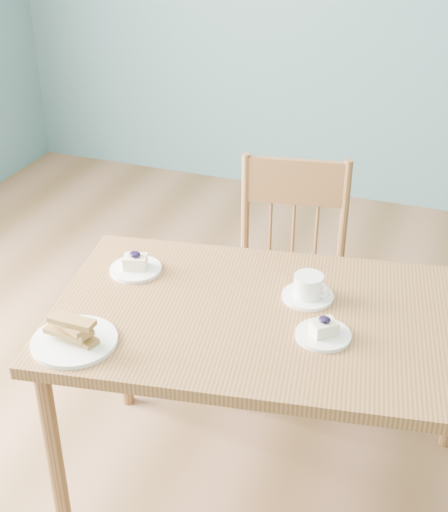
# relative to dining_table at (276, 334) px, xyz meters

# --- Properties ---
(room) EXTENTS (5.01, 5.01, 2.71)m
(room) POSITION_rel_dining_table_xyz_m (0.23, -0.22, 0.75)
(room) COLOR #8E6042
(room) RESTS_ON ground
(dining_table) EXTENTS (1.35, 0.91, 0.67)m
(dining_table) POSITION_rel_dining_table_xyz_m (0.00, 0.00, 0.00)
(dining_table) COLOR #A2683D
(dining_table) RESTS_ON ground
(dining_chair) EXTENTS (0.46, 0.44, 0.86)m
(dining_chair) POSITION_rel_dining_table_xyz_m (-0.11, 0.55, -0.16)
(dining_chair) COLOR #A2683D
(dining_chair) RESTS_ON ground
(cheesecake_plate_near) EXTENTS (0.15, 0.15, 0.06)m
(cheesecake_plate_near) POSITION_rel_dining_table_xyz_m (0.14, -0.06, 0.08)
(cheesecake_plate_near) COLOR white
(cheesecake_plate_near) RESTS_ON dining_table
(cheesecake_plate_far) EXTENTS (0.16, 0.16, 0.07)m
(cheesecake_plate_far) POSITION_rel_dining_table_xyz_m (-0.47, 0.08, 0.08)
(cheesecake_plate_far) COLOR white
(cheesecake_plate_far) RESTS_ON dining_table
(coffee_cup) EXTENTS (0.15, 0.15, 0.07)m
(coffee_cup) POSITION_rel_dining_table_xyz_m (0.06, 0.11, 0.10)
(coffee_cup) COLOR white
(coffee_cup) RESTS_ON dining_table
(biscotti_plate) EXTENTS (0.22, 0.22, 0.09)m
(biscotti_plate) POSITION_rel_dining_table_xyz_m (-0.46, -0.31, 0.09)
(biscotti_plate) COLOR white
(biscotti_plate) RESTS_ON dining_table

